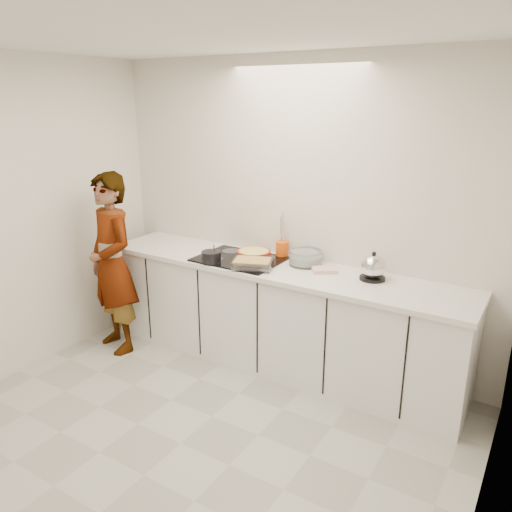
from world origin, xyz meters
The scene contains 15 objects.
floor centered at (0.00, 0.00, 0.00)m, with size 3.60×3.20×0.00m, color #B4B5AB.
ceiling centered at (0.00, 0.00, 2.60)m, with size 3.60×3.20×0.00m, color white.
wall_back centered at (0.00, 1.60, 1.30)m, with size 3.60×0.00×2.60m, color silver.
wall_right centered at (1.80, 0.02, 1.30)m, with size 0.02×3.20×2.60m.
base_cabinets centered at (0.00, 1.28, 0.43)m, with size 3.20×0.58×0.87m, color white.
countertop centered at (0.00, 1.28, 0.89)m, with size 3.24×0.64×0.04m, color white.
hob centered at (-0.35, 1.26, 0.92)m, with size 0.72×0.54×0.01m, color black.
tart_dish centered at (-0.28, 1.38, 0.95)m, with size 0.32×0.32×0.05m.
saucepan centered at (-0.50, 1.05, 0.97)m, with size 0.20×0.20×0.16m.
baking_dish centered at (-0.13, 1.12, 0.96)m, with size 0.38×0.34×0.06m.
mixing_bowl centered at (0.19, 1.44, 0.97)m, with size 0.33×0.33×0.13m.
tea_towel centered at (0.41, 1.36, 0.93)m, with size 0.19×0.14×0.03m, color white.
kettle centered at (0.79, 1.39, 1.01)m, with size 0.26×0.26×0.23m.
utensil_crock centered at (-0.08, 1.53, 0.98)m, with size 0.11×0.11×0.14m, color #DF520C.
cook centered at (-1.40, 0.77, 0.82)m, with size 0.60×0.39×1.65m, color white.
Camera 1 is at (1.94, -2.15, 2.24)m, focal length 35.00 mm.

